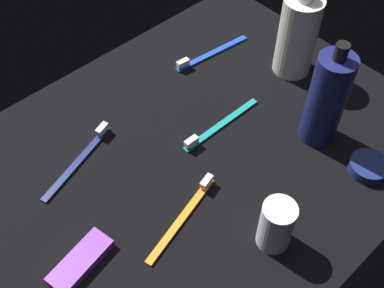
# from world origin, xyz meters

# --- Properties ---
(ground_plane) EXTENTS (0.84, 0.64, 0.01)m
(ground_plane) POSITION_xyz_m (0.00, 0.00, -0.01)
(ground_plane) COLOR black
(lotion_bottle) EXTENTS (0.06, 0.06, 0.21)m
(lotion_bottle) POSITION_xyz_m (0.20, -0.12, 0.09)
(lotion_bottle) COLOR navy
(lotion_bottle) RESTS_ON ground_plane
(bodywash_bottle) EXTENTS (0.08, 0.08, 0.18)m
(bodywash_bottle) POSITION_xyz_m (0.30, 0.03, 0.08)
(bodywash_bottle) COLOR silver
(bodywash_bottle) RESTS_ON ground_plane
(deodorant_stick) EXTENTS (0.05, 0.05, 0.09)m
(deodorant_stick) POSITION_xyz_m (-0.02, -0.20, 0.05)
(deodorant_stick) COLOR silver
(deodorant_stick) RESTS_ON ground_plane
(toothbrush_teal) EXTENTS (0.18, 0.01, 0.02)m
(toothbrush_teal) POSITION_xyz_m (0.07, 0.01, 0.01)
(toothbrush_teal) COLOR teal
(toothbrush_teal) RESTS_ON ground_plane
(toothbrush_orange) EXTENTS (0.18, 0.06, 0.02)m
(toothbrush_orange) POSITION_xyz_m (-0.09, -0.08, 0.01)
(toothbrush_orange) COLOR orange
(toothbrush_orange) RESTS_ON ground_plane
(toothbrush_navy) EXTENTS (0.17, 0.07, 0.02)m
(toothbrush_navy) POSITION_xyz_m (-0.15, 0.12, 0.01)
(toothbrush_navy) COLOR navy
(toothbrush_navy) RESTS_ON ground_plane
(toothbrush_blue) EXTENTS (0.18, 0.03, 0.02)m
(toothbrush_blue) POSITION_xyz_m (0.20, 0.17, 0.01)
(toothbrush_blue) COLOR blue
(toothbrush_blue) RESTS_ON ground_plane
(snack_bar_purple) EXTENTS (0.11, 0.06, 0.01)m
(snack_bar_purple) POSITION_xyz_m (-0.26, -0.04, 0.01)
(snack_bar_purple) COLOR purple
(snack_bar_purple) RESTS_ON ground_plane
(cream_tin_left) EXTENTS (0.07, 0.07, 0.02)m
(cream_tin_left) POSITION_xyz_m (0.20, -0.23, 0.01)
(cream_tin_left) COLOR navy
(cream_tin_left) RESTS_ON ground_plane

